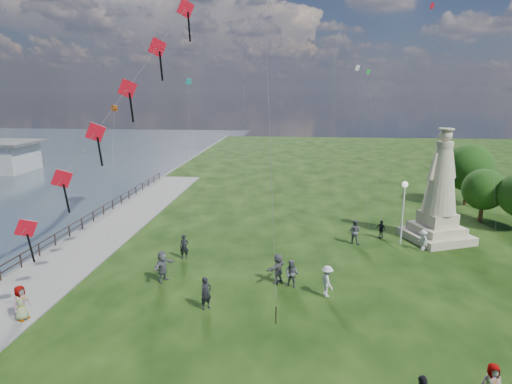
# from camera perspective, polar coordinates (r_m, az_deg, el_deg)

# --- Properties ---
(waterfront) EXTENTS (200.00, 200.00, 1.51)m
(waterfront) POSITION_cam_1_polar(r_m,az_deg,el_deg) (32.26, -26.17, -8.65)
(waterfront) COLOR #33444D
(waterfront) RESTS_ON ground
(statue) EXTENTS (5.52, 5.52, 8.59)m
(statue) POSITION_cam_1_polar(r_m,az_deg,el_deg) (35.25, 23.25, -0.88)
(statue) COLOR tan
(statue) RESTS_ON ground
(lamppost) EXTENTS (0.45, 0.45, 4.82)m
(lamppost) POSITION_cam_1_polar(r_m,az_deg,el_deg) (33.23, 19.10, -0.94)
(lamppost) COLOR silver
(lamppost) RESTS_ON ground
(tree_row) EXTENTS (5.76, 12.17, 6.15)m
(tree_row) POSITION_cam_1_polar(r_m,az_deg,el_deg) (44.36, 28.16, 1.57)
(tree_row) COLOR #382314
(tree_row) RESTS_ON ground
(person_0) EXTENTS (0.76, 0.77, 1.78)m
(person_0) POSITION_cam_1_polar(r_m,az_deg,el_deg) (23.27, -6.68, -13.25)
(person_0) COLOR black
(person_0) RESTS_ON ground
(person_1) EXTENTS (0.96, 0.79, 1.70)m
(person_1) POSITION_cam_1_polar(r_m,az_deg,el_deg) (25.48, 4.79, -10.84)
(person_1) COLOR #595960
(person_1) RESTS_ON ground
(person_2) EXTENTS (0.99, 1.30, 1.80)m
(person_2) POSITION_cam_1_polar(r_m,az_deg,el_deg) (24.73, 9.47, -11.65)
(person_2) COLOR silver
(person_2) RESTS_ON ground
(person_4) EXTENTS (0.84, 0.55, 1.66)m
(person_4) POSITION_cam_1_polar(r_m,az_deg,el_deg) (19.18, 28.90, -21.55)
(person_4) COLOR #595960
(person_4) RESTS_ON ground
(person_5) EXTENTS (1.39, 1.93, 1.91)m
(person_5) POSITION_cam_1_polar(r_m,az_deg,el_deg) (26.76, -12.33, -9.64)
(person_5) COLOR #595960
(person_5) RESTS_ON ground
(person_6) EXTENTS (0.66, 0.47, 1.71)m
(person_6) POSITION_cam_1_polar(r_m,az_deg,el_deg) (29.91, -9.54, -7.20)
(person_6) COLOR black
(person_6) RESTS_ON ground
(person_7) EXTENTS (1.06, 0.89, 1.87)m
(person_7) POSITION_cam_1_polar(r_m,az_deg,el_deg) (33.13, 13.00, -5.15)
(person_7) COLOR #595960
(person_7) RESTS_ON ground
(person_8) EXTENTS (0.82, 1.11, 1.53)m
(person_8) POSITION_cam_1_polar(r_m,az_deg,el_deg) (33.21, 21.36, -6.02)
(person_8) COLOR silver
(person_8) RESTS_ON ground
(person_9) EXTENTS (0.87, 0.95, 1.47)m
(person_9) POSITION_cam_1_polar(r_m,az_deg,el_deg) (34.85, 16.34, -4.77)
(person_9) COLOR black
(person_9) RESTS_ON ground
(person_10) EXTENTS (0.77, 1.00, 1.80)m
(person_10) POSITION_cam_1_polar(r_m,az_deg,el_deg) (24.93, -28.82, -13.01)
(person_10) COLOR #595960
(person_10) RESTS_ON ground
(person_11) EXTENTS (1.49, 1.82, 1.82)m
(person_11) POSITION_cam_1_polar(r_m,az_deg,el_deg) (26.02, 2.95, -10.13)
(person_11) COLOR #595960
(person_11) RESTS_ON ground
(red_kite_train) EXTENTS (9.15, 9.35, 16.09)m
(red_kite_train) POSITION_cam_1_polar(r_m,az_deg,el_deg) (22.88, -19.01, 9.37)
(red_kite_train) COLOR black
(red_kite_train) RESTS_ON ground
(small_kites) EXTENTS (30.82, 16.25, 31.71)m
(small_kites) POSITION_cam_1_polar(r_m,az_deg,el_deg) (39.84, 8.76, 17.93)
(small_kites) COLOR teal
(small_kites) RESTS_ON ground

